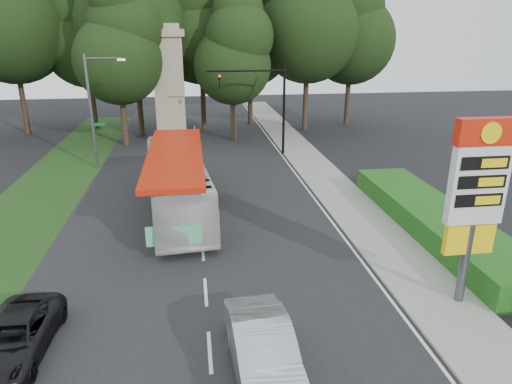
{
  "coord_description": "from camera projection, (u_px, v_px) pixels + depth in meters",
  "views": [
    {
      "loc": [
        -0.22,
        -11.31,
        9.47
      ],
      "look_at": [
        2.66,
        9.0,
        2.2
      ],
      "focal_mm": 32.0,
      "sensor_mm": 36.0,
      "label": 1
    }
  ],
  "objects": [
    {
      "name": "tree_monument_right",
      "position": [
        232.0,
        49.0,
        39.06
      ],
      "size": [
        6.72,
        6.72,
        13.2
      ],
      "color": "#2D2116",
      "rests_on": "ground"
    },
    {
      "name": "tree_east_near",
      "position": [
        250.0,
        28.0,
        45.83
      ],
      "size": [
        8.12,
        8.12,
        15.95
      ],
      "color": "#2D2116",
      "rests_on": "ground"
    },
    {
      "name": "tree_monument_left",
      "position": [
        116.0,
        41.0,
        37.11
      ],
      "size": [
        7.28,
        7.28,
        14.3
      ],
      "color": "#2D2116",
      "rests_on": "ground"
    },
    {
      "name": "suv_charcoal",
      "position": [
        14.0,
        337.0,
        13.95
      ],
      "size": [
        2.28,
        4.54,
        1.23
      ],
      "primitive_type": "imported",
      "rotation": [
        0.0,
        0.0,
        -0.05
      ],
      "color": "black",
      "rests_on": "ground"
    },
    {
      "name": "monument",
      "position": [
        170.0,
        84.0,
        39.77
      ],
      "size": [
        3.0,
        3.0,
        10.05
      ],
      "color": "gray",
      "rests_on": "ground"
    },
    {
      "name": "sedan_silver",
      "position": [
        263.0,
        352.0,
        13.01
      ],
      "size": [
        1.95,
        5.0,
        1.62
      ],
      "primitive_type": "imported",
      "rotation": [
        0.0,
        0.0,
        0.05
      ],
      "color": "#AEB0B6",
      "rests_on": "ground"
    },
    {
      "name": "tree_center_right",
      "position": [
        200.0,
        13.0,
        42.85
      ],
      "size": [
        9.24,
        9.24,
        18.15
      ],
      "color": "#2D2116",
      "rests_on": "ground"
    },
    {
      "name": "road_surface",
      "position": [
        200.0,
        214.0,
        24.94
      ],
      "size": [
        14.0,
        80.0,
        0.02
      ],
      "primitive_type": "cube",
      "color": "black",
      "rests_on": "ground"
    },
    {
      "name": "traffic_signal_mast",
      "position": [
        267.0,
        96.0,
        35.33
      ],
      "size": [
        6.1,
        0.35,
        7.2
      ],
      "color": "black",
      "rests_on": "ground"
    },
    {
      "name": "tree_west_mid",
      "position": [
        7.0,
        4.0,
        40.38
      ],
      "size": [
        9.8,
        9.8,
        19.25
      ],
      "color": "#2D2116",
      "rests_on": "ground"
    },
    {
      "name": "gas_station_pylon",
      "position": [
        477.0,
        189.0,
        15.33
      ],
      "size": [
        2.1,
        0.45,
        6.85
      ],
      "color": "#59595E",
      "rests_on": "ground"
    },
    {
      "name": "ground",
      "position": [
        211.0,
        363.0,
        13.74
      ],
      "size": [
        120.0,
        120.0,
        0.0
      ],
      "primitive_type": "plane",
      "color": "black",
      "rests_on": "ground"
    },
    {
      "name": "grass_verge_left",
      "position": [
        49.0,
        187.0,
        29.28
      ],
      "size": [
        5.0,
        50.0,
        0.02
      ],
      "primitive_type": "cube",
      "color": "#193814",
      "rests_on": "ground"
    },
    {
      "name": "tree_far_east",
      "position": [
        353.0,
        21.0,
        45.06
      ],
      "size": [
        8.68,
        8.68,
        17.05
      ],
      "color": "#2D2116",
      "rests_on": "ground"
    },
    {
      "name": "sidewalk_right",
      "position": [
        350.0,
        205.0,
        26.05
      ],
      "size": [
        3.0,
        80.0,
        0.12
      ],
      "primitive_type": "cube",
      "color": "gray",
      "rests_on": "ground"
    },
    {
      "name": "tree_center_left",
      "position": [
        131.0,
        0.0,
        39.86
      ],
      "size": [
        10.08,
        10.08,
        19.8
      ],
      "color": "#2D2116",
      "rests_on": "ground"
    },
    {
      "name": "tree_west_near",
      "position": [
        84.0,
        25.0,
        43.6
      ],
      "size": [
        8.4,
        8.4,
        16.5
      ],
      "color": "#2D2116",
      "rests_on": "ground"
    },
    {
      "name": "tree_east_mid",
      "position": [
        309.0,
        9.0,
        42.2
      ],
      "size": [
        9.52,
        9.52,
        18.7
      ],
      "color": "#2D2116",
      "rests_on": "ground"
    },
    {
      "name": "streetlight_signs",
      "position": [
        94.0,
        107.0,
        31.88
      ],
      "size": [
        2.75,
        0.98,
        8.0
      ],
      "color": "#59595E",
      "rests_on": "ground"
    },
    {
      "name": "transit_bus",
      "position": [
        177.0,
        182.0,
        24.82
      ],
      "size": [
        3.95,
        12.24,
        3.35
      ],
      "primitive_type": "imported",
      "rotation": [
        0.0,
        0.0,
        0.1
      ],
      "color": "silver",
      "rests_on": "ground"
    },
    {
      "name": "hedge",
      "position": [
        436.0,
        221.0,
        22.53
      ],
      "size": [
        3.0,
        14.0,
        1.2
      ],
      "primitive_type": "cube",
      "color": "#165015",
      "rests_on": "ground"
    }
  ]
}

